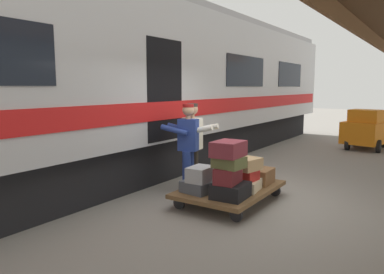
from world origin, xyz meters
name	(u,v)px	position (x,y,z in m)	size (l,w,h in m)	color
ground_plane	(254,202)	(0.00, 0.00, 0.00)	(60.00, 60.00, 0.00)	gray
train_car	(111,85)	(3.46, 0.00, 2.06)	(3.02, 21.02, 4.00)	#B7BABF
luggage_cart	(230,189)	(0.37, 0.22, 0.23)	(1.33, 1.98, 0.27)	brown
suitcase_brown_leather	(258,176)	(0.07, -0.32, 0.41)	(0.46, 0.52, 0.27)	brown
suitcase_slate_roller	(199,186)	(0.67, 0.77, 0.37)	(0.48, 0.47, 0.19)	#4C515B
suitcase_black_hardshell	(231,190)	(0.07, 0.77, 0.39)	(0.50, 0.56, 0.24)	black
suitcase_yellow_case	(229,171)	(0.67, -0.32, 0.42)	(0.50, 0.56, 0.29)	gold
suitcase_cream_canvas	(245,185)	(0.07, 0.22, 0.36)	(0.45, 0.50, 0.17)	beige
suitcase_teal_softside	(215,177)	(0.67, 0.22, 0.41)	(0.40, 0.59, 0.27)	#1E666B
suitcase_gray_aluminum	(200,174)	(0.63, 0.78, 0.58)	(0.33, 0.46, 0.25)	#9EA0A5
suitcase_red_plastic	(246,175)	(0.06, 0.23, 0.53)	(0.33, 0.37, 0.18)	#AD231E
suitcase_maroon_trunk	(228,175)	(0.11, 0.80, 0.64)	(0.32, 0.48, 0.25)	maroon
suitcase_olive_duffel	(229,162)	(0.09, 0.81, 0.85)	(0.44, 0.38, 0.17)	brown
suitcase_burgundy_valise	(228,149)	(0.11, 0.79, 1.06)	(0.42, 0.53, 0.24)	maroon
suitcase_tan_vintage	(248,164)	(0.04, 0.21, 0.72)	(0.33, 0.44, 0.20)	tan
porter_in_overalls	(187,145)	(1.34, 0.13, 0.93)	(0.73, 0.54, 1.70)	navy
porter_by_door	(193,144)	(1.35, -0.08, 0.93)	(0.71, 0.50, 1.70)	#332D28
baggage_tug	(366,130)	(-0.69, -7.24, 0.63)	(1.41, 1.88, 1.30)	orange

